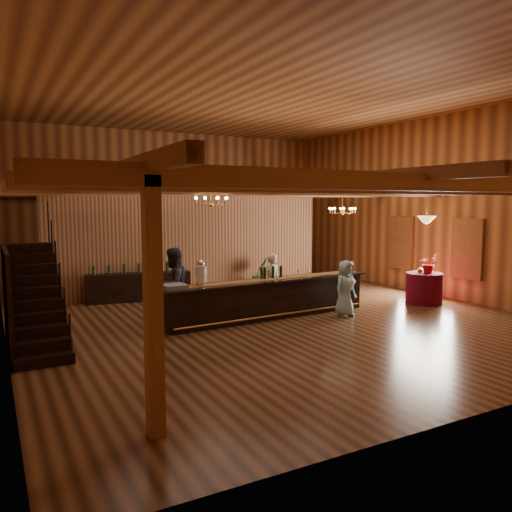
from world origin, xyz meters
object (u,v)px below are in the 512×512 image
floor_plant (261,273)px  guest (345,288)px  bartender (271,282)px  staff_second (173,285)px  tasting_bar (269,298)px  pendant_lamp (427,220)px  backbar_shelf (139,287)px  round_table (424,288)px  beverage_dispenser (201,273)px  chandelier_right (342,210)px  chandelier_left (211,200)px  raffle_drum (348,266)px

floor_plant → guest: bearing=-88.9°
bartender → staff_second: staff_second is taller
staff_second → floor_plant: staff_second is taller
tasting_bar → pendant_lamp: 5.19m
backbar_shelf → pendant_lamp: bearing=-20.9°
backbar_shelf → round_table: 8.24m
beverage_dispenser → floor_plant: size_ratio=0.54×
beverage_dispenser → bartender: 2.46m
beverage_dispenser → floor_plant: bearing=45.4°
beverage_dispenser → staff_second: bearing=120.3°
staff_second → round_table: bearing=134.1°
chandelier_right → floor_plant: chandelier_right is taller
chandelier_left → staff_second: 2.23m
round_table → floor_plant: floor_plant is taller
tasting_bar → staff_second: staff_second is taller
chandelier_right → staff_second: size_ratio=0.44×
pendant_lamp → guest: pendant_lamp is taller
raffle_drum → chandelier_right: chandelier_right is taller
chandelier_right → bartender: size_ratio=0.52×
pendant_lamp → raffle_drum: bearing=163.4°
raffle_drum → floor_plant: (-0.86, 3.45, -0.59)m
raffle_drum → guest: (-0.78, -0.87, -0.43)m
raffle_drum → round_table: size_ratio=0.34×
guest → floor_plant: 4.32m
tasting_bar → raffle_drum: bearing=-1.0°
chandelier_left → bartender: 2.93m
backbar_shelf → guest: 6.03m
chandelier_left → guest: bearing=-15.9°
backbar_shelf → staff_second: (0.01, -3.01, 0.49)m
raffle_drum → floor_plant: bearing=104.0°
raffle_drum → staff_second: size_ratio=0.19×
raffle_drum → backbar_shelf: 6.07m
chandelier_right → pendant_lamp: same height
round_table → guest: guest is taller
beverage_dispenser → staff_second: (-0.42, 0.72, -0.35)m
staff_second → chandelier_left: bearing=112.2°
floor_plant → backbar_shelf: bearing=178.3°
bartender → staff_second: bearing=-2.6°
tasting_bar → backbar_shelf: bearing=118.5°
tasting_bar → floor_plant: bearing=60.9°
chandelier_right → floor_plant: size_ratio=0.71×
beverage_dispenser → floor_plant: beverage_dispenser is taller
chandelier_left → staff_second: bearing=148.2°
tasting_bar → bartender: size_ratio=3.80×
backbar_shelf → pendant_lamp: (7.07, -4.23, 1.99)m
guest → floor_plant: bearing=77.8°
chandelier_right → raffle_drum: bearing=-121.5°
staff_second → guest: bearing=124.6°
chandelier_left → raffle_drum: bearing=-0.9°
chandelier_left → pendant_lamp: 6.33m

